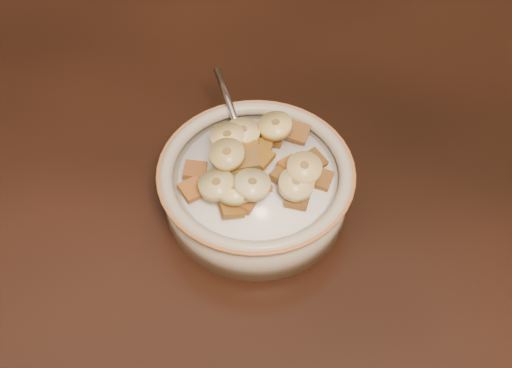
{
  "coord_description": "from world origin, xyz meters",
  "views": [
    {
      "loc": [
        0.19,
        -0.46,
        1.25
      ],
      "look_at": [
        0.17,
        -0.09,
        0.78
      ],
      "focal_mm": 45.0,
      "sensor_mm": 36.0,
      "label": 1
    }
  ],
  "objects_px": {
    "table": "(103,141)",
    "cereal_bowl": "(256,190)",
    "chair": "(174,28)",
    "spoon": "(247,152)"
  },
  "relations": [
    {
      "from": "table",
      "to": "spoon",
      "type": "height_order",
      "value": "spoon"
    },
    {
      "from": "table",
      "to": "chair",
      "type": "xyz_separation_m",
      "value": [
        -0.02,
        0.55,
        -0.28
      ]
    },
    {
      "from": "cereal_bowl",
      "to": "chair",
      "type": "bearing_deg",
      "value": 106.74
    },
    {
      "from": "spoon",
      "to": "table",
      "type": "bearing_deg",
      "value": -43.2
    },
    {
      "from": "cereal_bowl",
      "to": "spoon",
      "type": "bearing_deg",
      "value": 111.17
    },
    {
      "from": "table",
      "to": "chair",
      "type": "distance_m",
      "value": 0.61
    },
    {
      "from": "table",
      "to": "cereal_bowl",
      "type": "xyz_separation_m",
      "value": [
        0.17,
        -0.09,
        0.04
      ]
    },
    {
      "from": "table",
      "to": "cereal_bowl",
      "type": "relative_size",
      "value": 8.15
    },
    {
      "from": "spoon",
      "to": "cereal_bowl",
      "type": "bearing_deg",
      "value": 90.0
    },
    {
      "from": "table",
      "to": "spoon",
      "type": "relative_size",
      "value": 33.97
    }
  ]
}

